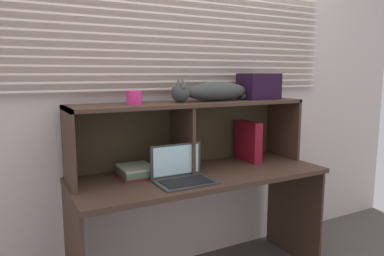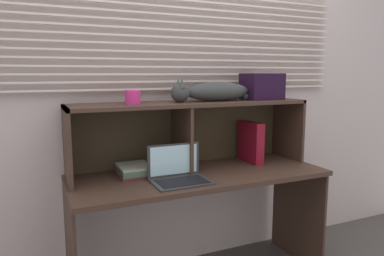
{
  "view_description": "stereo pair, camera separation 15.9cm",
  "coord_description": "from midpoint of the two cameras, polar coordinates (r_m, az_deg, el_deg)",
  "views": [
    {
      "loc": [
        -1.07,
        -1.68,
        1.35
      ],
      "look_at": [
        0.0,
        0.33,
        1.01
      ],
      "focal_mm": 33.57,
      "sensor_mm": 36.0,
      "label": 1
    },
    {
      "loc": [
        -0.93,
        -1.75,
        1.35
      ],
      "look_at": [
        0.0,
        0.33,
        1.01
      ],
      "focal_mm": 33.57,
      "sensor_mm": 36.0,
      "label": 2
    }
  ],
  "objects": [
    {
      "name": "back_panel_with_blinds",
      "position": [
        2.48,
        -0.25,
        6.45
      ],
      "size": [
        4.4,
        0.08,
        2.5
      ],
      "color": "beige",
      "rests_on": "ground"
    },
    {
      "name": "desk",
      "position": [
        2.29,
        3.27,
        -10.43
      ],
      "size": [
        1.59,
        0.61,
        0.74
      ],
      "color": "#402C21",
      "rests_on": "ground"
    },
    {
      "name": "laptop",
      "position": [
        2.08,
        0.07,
        -7.34
      ],
      "size": [
        0.33,
        0.24,
        0.21
      ],
      "color": "#303030",
      "rests_on": "desk"
    },
    {
      "name": "binder_upright",
      "position": [
        2.55,
        11.09,
        -2.2
      ],
      "size": [
        0.06,
        0.24,
        0.28
      ],
      "primitive_type": "cube",
      "color": "maroon",
      "rests_on": "desk"
    },
    {
      "name": "hutch_shelf_unit",
      "position": [
        2.32,
        1.44,
        1.14
      ],
      "size": [
        1.55,
        0.35,
        0.44
      ],
      "color": "#402C21",
      "rests_on": "desk"
    },
    {
      "name": "book_stack",
      "position": [
        2.21,
        -7.1,
        -6.67
      ],
      "size": [
        0.19,
        0.23,
        0.07
      ],
      "color": "maroon",
      "rests_on": "desk"
    },
    {
      "name": "cat",
      "position": [
        2.36,
        5.64,
        5.75
      ],
      "size": [
        0.81,
        0.16,
        0.15
      ],
      "color": "#363938",
      "rests_on": "hutch_shelf_unit"
    },
    {
      "name": "storage_box",
      "position": [
        2.56,
        12.8,
        6.45
      ],
      "size": [
        0.26,
        0.19,
        0.18
      ],
      "primitive_type": "cube",
      "color": "black",
      "rests_on": "hutch_shelf_unit"
    },
    {
      "name": "small_basket",
      "position": [
        2.14,
        -7.31,
        4.88
      ],
      "size": [
        0.09,
        0.09,
        0.08
      ],
      "primitive_type": "cylinder",
      "color": "#D72E7E",
      "rests_on": "hutch_shelf_unit"
    }
  ]
}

